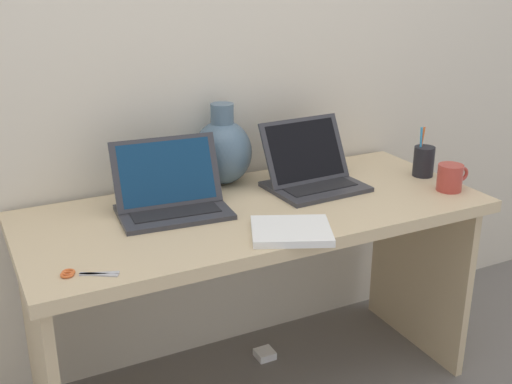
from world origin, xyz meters
The scene contains 10 objects.
back_wall centered at (0.00, 0.36, 1.20)m, with size 4.40×0.04×2.40m, color beige.
desk centered at (0.00, 0.00, 0.56)m, with size 1.50×0.64×0.71m.
laptop_left centered at (-0.26, 0.09, 0.77)m, with size 0.36×0.26×0.22m.
laptop_right centered at (0.26, 0.09, 0.77)m, with size 0.33×0.27×0.23m.
green_vase centered at (0.00, 0.26, 0.83)m, with size 0.20×0.20×0.29m.
notebook_stack centered at (-0.01, -0.24, 0.72)m, with size 0.23×0.19×0.02m, color white.
coffee_mug centered at (0.66, -0.16, 0.76)m, with size 0.12×0.09×0.09m.
pen_cup centered at (0.69, 0.00, 0.77)m, with size 0.08×0.08×0.18m.
scissors centered at (-0.61, -0.22, 0.71)m, with size 0.14×0.09×0.01m.
power_brick centered at (0.12, 0.16, 0.01)m, with size 0.07×0.07×0.03m, color white.
Camera 1 is at (-0.86, -1.70, 1.47)m, focal length 44.69 mm.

